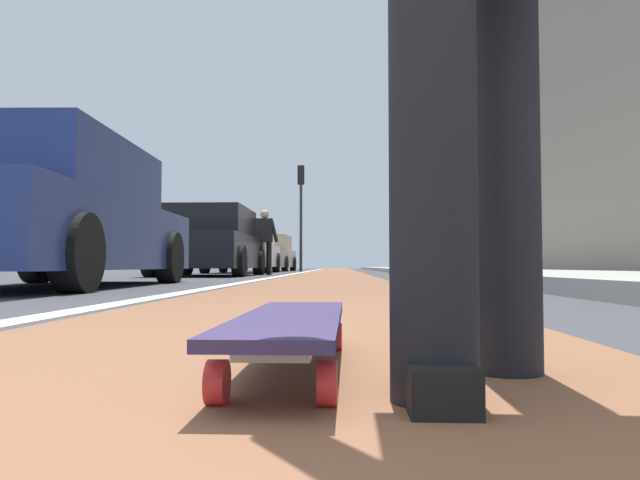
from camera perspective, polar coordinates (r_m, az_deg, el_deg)
ground_plane at (r=10.32m, az=0.81°, el=-3.69°), size 80.00×80.00×0.00m
bike_lane_paint at (r=24.31m, az=1.44°, el=-3.00°), size 56.00×1.81×0.00m
lane_stripe_white at (r=20.35m, az=-1.62°, el=-3.09°), size 52.00×0.16×0.01m
sidewalk_curb at (r=18.58m, az=11.72°, el=-2.90°), size 52.00×3.20×0.13m
building_facade at (r=23.84m, az=16.94°, el=11.73°), size 40.00×1.20×12.06m
skateboard at (r=1.23m, az=-2.78°, el=-8.13°), size 0.84×0.21×0.11m
parked_car_near at (r=6.66m, az=-24.26°, el=1.98°), size 4.53×1.98×1.48m
parked_car_mid at (r=13.23m, az=-10.49°, el=-0.35°), size 4.31×2.01×1.47m
parked_car_far at (r=18.86m, az=-7.37°, el=-0.95°), size 4.50×2.01×1.49m
parked_car_end at (r=24.67m, az=-4.84°, el=-1.37°), size 4.15×1.98×1.47m
traffic_light at (r=25.44m, az=-1.83°, el=3.99°), size 0.33×0.28×4.49m
pedestrian_distant at (r=14.71m, az=-5.31°, el=0.23°), size 0.45×0.70×1.59m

